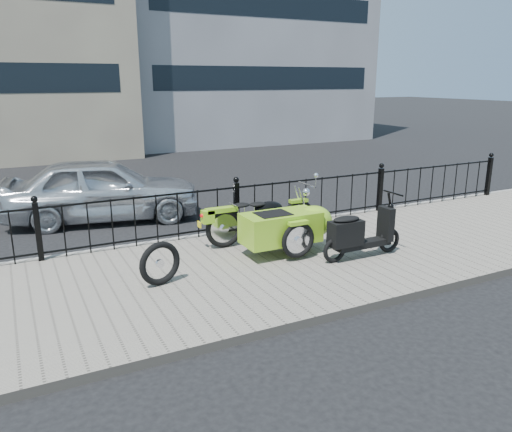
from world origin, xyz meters
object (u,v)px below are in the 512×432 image
motorcycle_sidecar (286,224)px  sedan_car (103,189)px  scooter (358,234)px  spare_tire (160,263)px

motorcycle_sidecar → sedan_car: sedan_car is taller
scooter → motorcycle_sidecar: bearing=134.5°
spare_tire → sedan_car: 4.28m
sedan_car → scooter: bearing=-134.5°
motorcycle_sidecar → spare_tire: motorcycle_sidecar is taller
motorcycle_sidecar → sedan_car: (-2.33, 3.78, 0.10)m
motorcycle_sidecar → scooter: size_ratio=1.47×
scooter → spare_tire: scooter is taller
sedan_car → spare_tire: bearing=-169.1°
scooter → spare_tire: (-3.20, 0.38, -0.08)m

